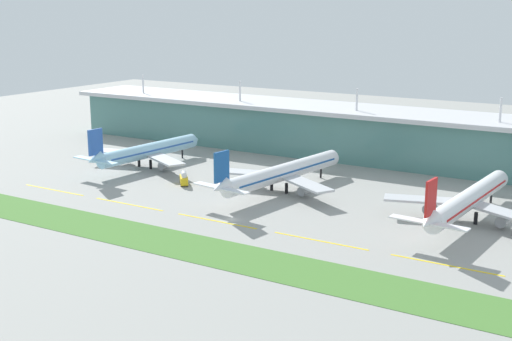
% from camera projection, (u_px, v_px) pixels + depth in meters
% --- Properties ---
extents(ground_plane, '(600.00, 600.00, 0.00)m').
position_uv_depth(ground_plane, '(231.00, 220.00, 200.44)').
color(ground_plane, gray).
extents(terminal_building, '(288.00, 34.00, 29.95)m').
position_uv_depth(terminal_building, '(361.00, 133.00, 280.20)').
color(terminal_building, slate).
rests_on(terminal_building, ground).
extents(airliner_near, '(48.60, 60.83, 18.90)m').
position_uv_depth(airliner_near, '(147.00, 151.00, 265.57)').
color(airliner_near, '#9ED1EA').
rests_on(airliner_near, ground).
extents(airliner_middle, '(48.28, 70.23, 18.90)m').
position_uv_depth(airliner_middle, '(282.00, 173.00, 230.32)').
color(airliner_middle, white).
rests_on(airliner_middle, ground).
extents(airliner_far, '(48.65, 69.54, 18.90)m').
position_uv_depth(airliner_far, '(468.00, 200.00, 197.56)').
color(airliner_far, white).
rests_on(airliner_far, ground).
extents(taxiway_stripe_west, '(28.00, 0.70, 0.04)m').
position_uv_depth(taxiway_stripe_west, '(54.00, 190.00, 233.07)').
color(taxiway_stripe_west, yellow).
rests_on(taxiway_stripe_west, ground).
extents(taxiway_stripe_mid_west, '(28.00, 0.70, 0.04)m').
position_uv_depth(taxiway_stripe_mid_west, '(129.00, 204.00, 215.99)').
color(taxiway_stripe_mid_west, yellow).
rests_on(taxiway_stripe_mid_west, ground).
extents(taxiway_stripe_centre, '(28.00, 0.70, 0.04)m').
position_uv_depth(taxiway_stripe_centre, '(216.00, 221.00, 198.92)').
color(taxiway_stripe_centre, yellow).
rests_on(taxiway_stripe_centre, ground).
extents(taxiway_stripe_mid_east, '(28.00, 0.70, 0.04)m').
position_uv_depth(taxiway_stripe_mid_east, '(320.00, 241.00, 181.85)').
color(taxiway_stripe_mid_east, yellow).
rests_on(taxiway_stripe_mid_east, ground).
extents(taxiway_stripe_east, '(28.00, 0.70, 0.04)m').
position_uv_depth(taxiway_stripe_east, '(446.00, 265.00, 164.78)').
color(taxiway_stripe_east, yellow).
rests_on(taxiway_stripe_east, ground).
extents(grass_verge, '(300.00, 18.00, 0.10)m').
position_uv_depth(grass_verge, '(179.00, 244.00, 179.11)').
color(grass_verge, '#477A33').
rests_on(grass_verge, ground).
extents(fuel_truck, '(6.65, 7.16, 4.95)m').
position_uv_depth(fuel_truck, '(184.00, 179.00, 239.60)').
color(fuel_truck, gold).
rests_on(fuel_truck, ground).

